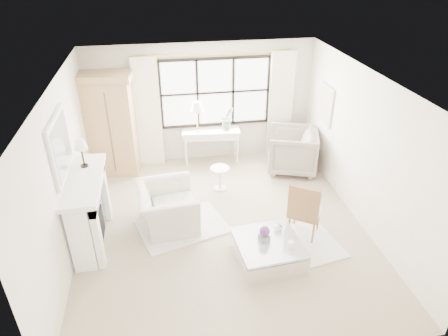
{
  "coord_description": "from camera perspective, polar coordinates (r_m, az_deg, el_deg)",
  "views": [
    {
      "loc": [
        -0.96,
        -5.69,
        4.5
      ],
      "look_at": [
        0.06,
        0.2,
        1.11
      ],
      "focal_mm": 32.0,
      "sensor_mm": 36.0,
      "label": 1
    }
  ],
  "objects": [
    {
      "name": "wingback_chair",
      "position": [
        8.98,
        9.73,
        2.5
      ],
      "size": [
        1.32,
        1.3,
        0.95
      ],
      "primitive_type": "imported",
      "rotation": [
        0.0,
        0.0,
        -1.89
      ],
      "color": "gray",
      "rests_on": "floor"
    },
    {
      "name": "mirror_glass",
      "position": [
        6.45,
        -22.13,
        2.91
      ],
      "size": [
        0.02,
        1.0,
        0.8
      ],
      "primitive_type": "cube",
      "color": "silver",
      "rests_on": "wall_left"
    },
    {
      "name": "orchid_plant",
      "position": [
        9.0,
        0.52,
        7.14
      ],
      "size": [
        0.34,
        0.3,
        0.53
      ],
      "primitive_type": "imported",
      "rotation": [
        0.0,
        0.0,
        0.26
      ],
      "color": "#526744",
      "rests_on": "console_table"
    },
    {
      "name": "rug_left",
      "position": [
        7.34,
        -5.94,
        -8.29
      ],
      "size": [
        1.75,
        1.46,
        0.03
      ],
      "primitive_type": "cube",
      "rotation": [
        0.0,
        0.0,
        0.29
      ],
      "color": "silver",
      "rests_on": "floor"
    },
    {
      "name": "floor",
      "position": [
        7.32,
        -0.18,
        -8.39
      ],
      "size": [
        5.5,
        5.5,
        0.0
      ],
      "primitive_type": "plane",
      "color": "tan",
      "rests_on": "ground"
    },
    {
      "name": "wall_back",
      "position": [
        9.06,
        -3.15,
        9.17
      ],
      "size": [
        5.0,
        0.0,
        5.0
      ],
      "primitive_type": "plane",
      "rotation": [
        1.57,
        0.0,
        0.0
      ],
      "color": "beige",
      "rests_on": "ground"
    },
    {
      "name": "curtain_right",
      "position": [
        9.37,
        8.07,
        8.88
      ],
      "size": [
        0.55,
        0.1,
        2.47
      ],
      "primitive_type": "cube",
      "color": "white",
      "rests_on": "ground"
    },
    {
      "name": "coffee_table",
      "position": [
        6.57,
        6.27,
        -11.7
      ],
      "size": [
        1.08,
        1.08,
        0.38
      ],
      "rotation": [
        0.0,
        0.0,
        0.08
      ],
      "color": "white",
      "rests_on": "floor"
    },
    {
      "name": "side_table",
      "position": [
        8.19,
        -0.58,
        -1.04
      ],
      "size": [
        0.4,
        0.4,
        0.51
      ],
      "color": "silver",
      "rests_on": "floor"
    },
    {
      "name": "mantel_lamp",
      "position": [
        6.83,
        -19.83,
        3.1
      ],
      "size": [
        0.22,
        0.22,
        0.51
      ],
      "color": "black",
      "rests_on": "fireplace"
    },
    {
      "name": "fireplace",
      "position": [
        6.99,
        -18.98,
        -5.71
      ],
      "size": [
        0.58,
        1.66,
        1.26
      ],
      "color": "white",
      "rests_on": "ground"
    },
    {
      "name": "coffee_vase",
      "position": [
        6.64,
        7.73,
        -8.26
      ],
      "size": [
        0.16,
        0.16,
        0.15
      ],
      "primitive_type": "imported",
      "rotation": [
        0.0,
        0.0,
        0.07
      ],
      "color": "white",
      "rests_on": "coffee_table"
    },
    {
      "name": "console_lamp",
      "position": [
        8.81,
        -3.9,
        8.6
      ],
      "size": [
        0.28,
        0.28,
        0.69
      ],
      "color": "#B88F40",
      "rests_on": "console_table"
    },
    {
      "name": "pillar_candle",
      "position": [
        6.34,
        9.49,
        -10.77
      ],
      "size": [
        0.1,
        0.1,
        0.12
      ],
      "primitive_type": "cylinder",
      "color": "white",
      "rests_on": "coffee_table"
    },
    {
      "name": "mirror_frame",
      "position": [
        6.46,
        -22.39,
        2.89
      ],
      "size": [
        0.05,
        1.15,
        0.95
      ],
      "primitive_type": "cube",
      "color": "white",
      "rests_on": "wall_left"
    },
    {
      "name": "armoire",
      "position": [
        8.84,
        -15.89,
        6.07
      ],
      "size": [
        1.2,
        0.84,
        2.24
      ],
      "rotation": [
        0.0,
        0.0,
        -0.13
      ],
      "color": "tan",
      "rests_on": "floor"
    },
    {
      "name": "ceiling",
      "position": [
        6.04,
        -0.23,
        12.24
      ],
      "size": [
        5.5,
        5.5,
        0.0
      ],
      "primitive_type": "plane",
      "rotation": [
        3.14,
        0.0,
        0.0
      ],
      "color": "white",
      "rests_on": "ground"
    },
    {
      "name": "window_pane",
      "position": [
        8.99,
        -1.25,
        10.74
      ],
      "size": [
        2.4,
        0.02,
        1.5
      ],
      "primitive_type": "cube",
      "color": "white",
      "rests_on": "wall_back"
    },
    {
      "name": "club_armchair",
      "position": [
        7.24,
        -8.07,
        -5.57
      ],
      "size": [
        1.09,
        1.22,
        0.74
      ],
      "primitive_type": "imported",
      "rotation": [
        0.0,
        0.0,
        1.65
      ],
      "color": "beige",
      "rests_on": "floor"
    },
    {
      "name": "wall_left",
      "position": [
        6.68,
        -21.85,
        -0.89
      ],
      "size": [
        0.0,
        5.5,
        5.5
      ],
      "primitive_type": "plane",
      "rotation": [
        1.57,
        0.0,
        1.57
      ],
      "color": "silver",
      "rests_on": "ground"
    },
    {
      "name": "wall_front",
      "position": [
        4.41,
        6.03,
        -16.19
      ],
      "size": [
        5.0,
        0.0,
        5.0
      ],
      "primitive_type": "plane",
      "rotation": [
        -1.57,
        0.0,
        0.0
      ],
      "color": "silver",
      "rests_on": "ground"
    },
    {
      "name": "planter_flowers",
      "position": [
        6.33,
        5.82,
        -8.97
      ],
      "size": [
        0.16,
        0.16,
        0.16
      ],
      "primitive_type": "sphere",
      "color": "#5A2B6D",
      "rests_on": "planter_box"
    },
    {
      "name": "art_frame",
      "position": [
        8.66,
        14.34,
        8.73
      ],
      "size": [
        0.04,
        0.62,
        0.82
      ],
      "primitive_type": "cube",
      "color": "silver",
      "rests_on": "wall_right"
    },
    {
      "name": "planter_box",
      "position": [
        6.42,
        5.76,
        -9.92
      ],
      "size": [
        0.18,
        0.18,
        0.11
      ],
      "primitive_type": "cube",
      "rotation": [
        0.0,
        0.0,
        0.24
      ],
      "color": "slate",
      "rests_on": "coffee_table"
    },
    {
      "name": "console_table",
      "position": [
        9.24,
        -1.85,
        3.2
      ],
      "size": [
        1.34,
        0.58,
        0.8
      ],
      "rotation": [
        0.0,
        0.0,
        -0.1
      ],
      "color": "white",
      "rests_on": "floor"
    },
    {
      "name": "french_chair",
      "position": [
        7.08,
        11.34,
        -7.39
      ],
      "size": [
        0.67,
        0.67,
        1.08
      ],
      "rotation": [
        0.0,
        0.0,
        2.55
      ],
      "color": "olive",
      "rests_on": "floor"
    },
    {
      "name": "rug_right",
      "position": [
        6.98,
        10.04,
        -10.97
      ],
      "size": [
        1.66,
        1.36,
        0.03
      ],
      "primitive_type": "cube",
      "rotation": [
        0.0,
        0.0,
        0.19
      ],
      "color": "silver",
      "rests_on": "floor"
    },
    {
      "name": "art_canvas",
      "position": [
        8.66,
        14.22,
        8.72
      ],
      "size": [
        0.01,
        0.52,
        0.72
      ],
      "primitive_type": "cube",
      "color": "beige",
      "rests_on": "wall_right"
    },
    {
      "name": "window_frame",
      "position": [
        8.98,
        -1.24,
        10.72
      ],
      "size": [
        2.5,
        0.04,
        1.5
      ],
      "primitive_type": null,
      "color": "black",
      "rests_on": "wall_back"
    },
    {
      "name": "curtain_left",
      "position": [
        8.96,
        -10.76,
        7.66
      ],
      "size": [
        0.55,
        0.1,
        2.47
      ],
      "primitive_type": "cube",
      "color": "white",
      "rests_on": "ground"
    },
    {
      "name": "wall_right",
      "position": [
        7.36,
        19.37,
        2.46
      ],
      "size": [
        0.0,
        5.5,
        5.5
      ],
      "primitive_type": "plane",
      "rotation": [
        1.57,
        0.0,
        -1.57
      ],
      "color": "white",
      "rests_on": "ground"
    },
    {
      "name": "curtain_rod",
      "position": [
        8.69,
        -1.25,
        16.05
      ],
      "size": [
        3.3,
        0.04,
        0.04
      ],
      "primitive_type": "cylinder",
      "rotation": [
        0.0,
        1.57,
        0.0
      ],
      "color": "#B2893E",
      "rests_on": "wall_back"
    }
  ]
}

